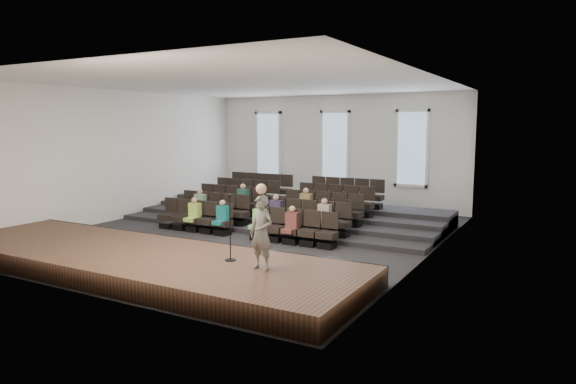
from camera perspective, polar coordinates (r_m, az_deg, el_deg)
name	(u,v)px	position (r m, az deg, el deg)	size (l,w,h in m)	color
ground	(250,234)	(17.46, -4.20, -4.67)	(14.00, 14.00, 0.00)	black
ceiling	(249,83)	(17.13, -4.36, 11.95)	(12.00, 14.00, 0.02)	white
wall_back	(335,151)	(23.29, 5.29, 4.55)	(12.00, 0.04, 5.00)	white
wall_front	(69,180)	(11.92, -23.18, 1.28)	(12.00, 0.04, 5.00)	white
wall_left	(120,155)	(21.03, -18.14, 3.91)	(0.04, 14.00, 5.00)	white
wall_right	(432,167)	(14.70, 15.75, 2.65)	(0.04, 14.00, 5.00)	white
stage	(139,261)	(13.56, -16.22, -7.41)	(11.80, 3.60, 0.50)	#4F3022
stage_lip	(185,247)	(14.81, -11.33, -6.00)	(11.80, 0.06, 0.52)	black
risers	(295,214)	(20.10, 0.77, -2.48)	(11.80, 4.80, 0.60)	black
seating_rows	(274,208)	(18.62, -1.62, -1.76)	(6.80, 4.70, 1.67)	black
windows	(335,147)	(23.22, 5.23, 5.04)	(8.44, 0.10, 3.24)	white
audience	(256,210)	(17.45, -3.61, -2.01)	(5.45, 2.64, 1.10)	#B4DA57
speaker	(261,233)	(11.25, -2.96, -4.54)	(0.60, 0.39, 1.64)	#5E5B59
mic_stand	(230,241)	(12.12, -6.43, -5.41)	(0.26, 0.26, 1.58)	black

